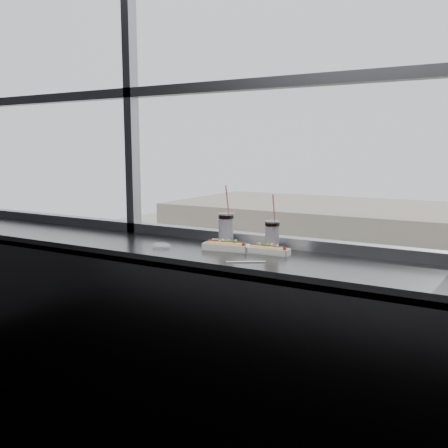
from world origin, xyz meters
The scene contains 17 objects.
wall_back_lower centered at (0.00, 1.50, 0.55)m, with size 6.00×6.00×0.00m, color black.
window_glass centered at (0.00, 1.52, 2.30)m, with size 6.00×6.00×0.00m, color silver.
window_mullions centered at (0.00, 1.50, 2.30)m, with size 6.00×0.08×2.40m, color gray, non-canonical shape.
counter centered at (0.00, 1.23, 1.07)m, with size 6.00×0.55×0.06m, color #5E5E5E.
counter_fascia centered at (0.00, 0.97, 0.55)m, with size 6.00×0.04×1.04m, color #5E5E5E.
hotdog_tray_left centered at (-0.15, 1.26, 1.13)m, with size 0.26×0.12×0.06m.
hotdog_tray_right centered at (0.09, 1.29, 1.12)m, with size 0.23×0.08×0.05m.
soda_cup_left centered at (-0.24, 1.41, 1.20)m, with size 0.09×0.09×0.34m.
soda_cup_right centered at (0.07, 1.38, 1.19)m, with size 0.08×0.08×0.31m.
loose_straw centered at (0.08, 1.05, 1.10)m, with size 0.01×0.01×0.19m, color white.
wrapper centered at (-0.51, 1.15, 1.11)m, with size 0.11×0.08×0.03m, color silver.
car_near_b centered at (-6.99, 17.50, -9.98)m, with size 5.75×2.39×1.92m, color black.
car_far_a centered at (-8.39, 25.50, -9.84)m, with size 6.59×2.75×2.20m, color black.
car_near_a centered at (-15.72, 17.50, -9.92)m, with size 6.10×2.54×2.03m, color #9D9D9D.
pedestrian_a centered at (-4.71, 29.33, -10.02)m, with size 0.84×0.63×1.88m, color #66605B.
pedestrian_b centered at (-2.51, 30.15, -9.88)m, with size 0.96×0.72×2.16m, color #66605B.
tree_left centered at (-8.76, 29.50, -7.23)m, with size 3.55×3.55×5.55m.
Camera 1 is at (1.17, -1.04, 1.65)m, focal length 40.00 mm.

